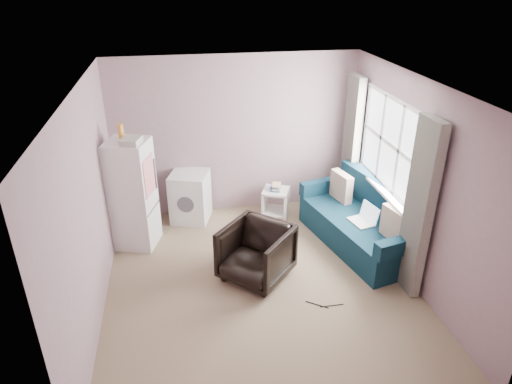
% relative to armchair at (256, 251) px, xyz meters
% --- Properties ---
extents(room, '(3.84, 4.24, 2.54)m').
position_rel_armchair_xyz_m(room, '(0.05, -0.14, 0.85)').
color(room, '#846F56').
rests_on(room, ground).
extents(armchair, '(1.06, 1.06, 0.80)m').
position_rel_armchair_xyz_m(armchair, '(0.00, 0.00, 0.00)').
color(armchair, black).
rests_on(armchair, ground).
extents(fridge, '(0.67, 0.67, 1.78)m').
position_rel_armchair_xyz_m(fridge, '(-1.53, 1.11, 0.39)').
color(fridge, silver).
rests_on(fridge, ground).
extents(washing_machine, '(0.69, 0.69, 0.78)m').
position_rel_armchair_xyz_m(washing_machine, '(-0.74, 1.69, 0.01)').
color(washing_machine, silver).
rests_on(washing_machine, ground).
extents(side_table, '(0.52, 0.52, 0.54)m').
position_rel_armchair_xyz_m(side_table, '(0.61, 1.59, -0.14)').
color(side_table, silver).
rests_on(side_table, ground).
extents(sofa, '(1.35, 2.17, 0.90)m').
position_rel_armchair_xyz_m(sofa, '(1.67, 0.53, -0.07)').
color(sofa, '#0D2E3E').
rests_on(sofa, ground).
extents(window_dressing, '(0.17, 2.62, 2.18)m').
position_rel_armchair_xyz_m(window_dressing, '(1.82, 0.55, 0.71)').
color(window_dressing, white).
rests_on(window_dressing, ground).
extents(floor_cables, '(0.43, 0.18, 0.01)m').
position_rel_armchair_xyz_m(floor_cables, '(0.70, -0.70, -0.39)').
color(floor_cables, black).
rests_on(floor_cables, ground).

